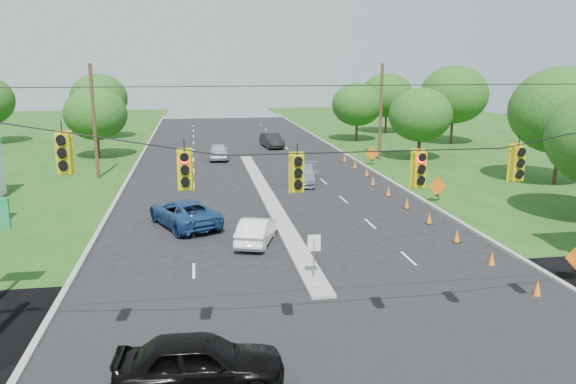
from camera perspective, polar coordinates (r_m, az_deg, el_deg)
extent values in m
plane|color=black|center=(18.72, 6.56, -15.80)|extent=(160.00, 160.00, 0.00)
cube|color=black|center=(18.72, 6.56, -15.80)|extent=(160.00, 14.00, 0.02)
cube|color=gray|center=(46.94, -15.81, 1.40)|extent=(0.25, 110.00, 0.16)
cube|color=gray|center=(48.91, 8.41, 2.20)|extent=(0.25, 110.00, 0.16)
cube|color=gray|center=(38.12, -2.03, -0.71)|extent=(1.00, 34.00, 0.18)
cylinder|color=gray|center=(23.67, 2.65, -7.04)|extent=(0.06, 0.06, 1.80)
cube|color=white|center=(23.41, 2.67, -5.19)|extent=(0.55, 0.04, 0.70)
cylinder|color=black|center=(15.60, 8.22, 5.53)|extent=(24.00, 0.04, 0.04)
cube|color=yellow|center=(15.29, -21.83, 3.64)|extent=(0.34, 0.24, 1.00)
cube|color=yellow|center=(15.01, -10.42, 2.17)|extent=(0.34, 0.24, 1.00)
cube|color=yellow|center=(15.28, 0.93, 1.90)|extent=(0.34, 0.24, 1.00)
cube|color=yellow|center=(16.26, 13.17, 2.23)|extent=(0.34, 0.24, 1.00)
cube|color=yellow|center=(17.61, 22.26, 2.69)|extent=(0.34, 0.24, 1.00)
cylinder|color=#422D1C|center=(46.63, -19.09, 6.70)|extent=(0.28, 0.28, 9.00)
cylinder|color=#422D1C|center=(53.77, 9.41, 7.97)|extent=(0.28, 0.28, 9.00)
cone|color=orange|center=(24.41, 24.02, -8.94)|extent=(0.32, 0.32, 0.70)
cone|color=orange|center=(27.19, 20.01, -6.38)|extent=(0.32, 0.32, 0.70)
cone|color=orange|center=(30.13, 16.79, -4.28)|extent=(0.32, 0.32, 0.70)
cone|color=orange|center=(33.17, 14.17, -2.56)|extent=(0.32, 0.32, 0.70)
cone|color=orange|center=(36.29, 12.00, -1.12)|extent=(0.32, 0.32, 0.70)
cone|color=orange|center=(39.48, 10.17, 0.09)|extent=(0.32, 0.32, 0.70)
cone|color=orange|center=(42.72, 8.62, 1.12)|extent=(0.32, 0.32, 0.70)
cone|color=orange|center=(46.17, 8.01, 2.02)|extent=(0.32, 0.32, 0.70)
cone|color=orange|center=(49.46, 6.81, 2.78)|extent=(0.32, 0.32, 0.70)
cone|color=orange|center=(52.78, 5.76, 3.44)|extent=(0.32, 0.32, 0.70)
cube|color=black|center=(38.08, 14.90, -0.31)|extent=(0.06, 0.58, 0.26)
cube|color=black|center=(38.08, 14.90, -0.31)|extent=(0.06, 0.58, 0.26)
cube|color=orange|center=(37.95, 14.95, 0.57)|extent=(1.27, 0.05, 1.27)
cube|color=black|center=(50.90, 8.50, 3.24)|extent=(0.06, 0.58, 0.26)
cube|color=black|center=(50.90, 8.50, 3.24)|extent=(0.06, 0.58, 0.26)
cube|color=orange|center=(50.81, 8.53, 3.91)|extent=(1.27, 0.05, 1.27)
cylinder|color=black|center=(57.05, -18.72, 4.46)|extent=(0.28, 0.28, 2.52)
ellipsoid|color=#194C14|center=(56.72, -18.94, 7.53)|extent=(5.88, 5.88, 5.04)
cylinder|color=black|center=(72.05, -18.45, 6.25)|extent=(0.28, 0.28, 2.88)
ellipsoid|color=#194C14|center=(71.77, -18.65, 9.04)|extent=(6.72, 6.72, 5.76)
cylinder|color=black|center=(46.81, 25.58, 2.60)|extent=(0.28, 0.28, 3.24)
ellipsoid|color=#194C14|center=(46.36, 26.06, 7.42)|extent=(7.56, 7.56, 6.48)
cylinder|color=black|center=(54.43, 13.12, 4.43)|extent=(0.28, 0.28, 2.52)
ellipsoid|color=#194C14|center=(54.08, 13.29, 7.65)|extent=(5.88, 5.88, 5.04)
cylinder|color=black|center=(66.69, 16.28, 6.07)|extent=(0.28, 0.28, 3.24)
ellipsoid|color=#194C14|center=(66.37, 16.50, 9.46)|extent=(7.56, 7.56, 6.48)
cylinder|color=black|center=(75.31, 9.90, 6.98)|extent=(0.28, 0.28, 2.88)
ellipsoid|color=#194C14|center=(75.04, 10.01, 9.65)|extent=(6.72, 6.72, 5.76)
cylinder|color=black|center=(66.88, 6.97, 6.19)|extent=(0.28, 0.28, 2.52)
ellipsoid|color=#194C14|center=(66.60, 7.05, 8.82)|extent=(5.88, 5.88, 5.04)
imported|color=black|center=(16.59, -8.96, -16.71)|extent=(4.85, 2.16, 1.62)
imported|color=white|center=(28.67, -3.21, -3.91)|extent=(2.64, 4.37, 1.36)
imported|color=navy|center=(32.16, -10.52, -2.07)|extent=(4.61, 6.18, 1.56)
imported|color=#918CA7|center=(42.93, 1.65, 1.81)|extent=(3.20, 5.25, 1.42)
imported|color=#A3A7C1|center=(54.26, -7.03, 4.15)|extent=(2.13, 4.77, 1.59)
imported|color=black|center=(61.66, -1.67, 5.28)|extent=(2.26, 4.98, 1.59)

